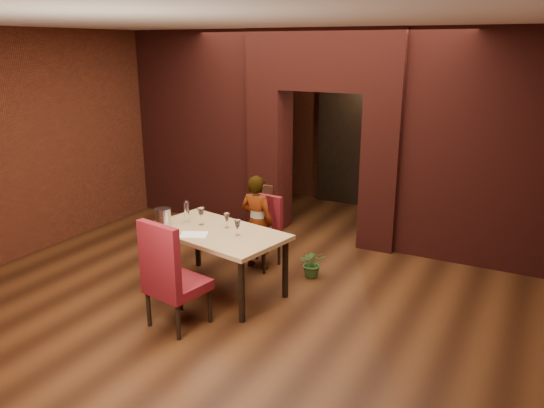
{
  "coord_description": "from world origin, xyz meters",
  "views": [
    {
      "loc": [
        3.09,
        -5.51,
        2.96
      ],
      "look_at": [
        0.15,
        0.0,
        1.08
      ],
      "focal_mm": 35.0,
      "sensor_mm": 36.0,
      "label": 1
    }
  ],
  "objects": [
    {
      "name": "pillar_right",
      "position": [
        0.95,
        2.0,
        1.15
      ],
      "size": [
        0.55,
        0.55,
        2.3
      ],
      "primitive_type": "cube",
      "color": "maroon",
      "rests_on": "ground"
    },
    {
      "name": "pillar_left",
      "position": [
        -0.95,
        2.0,
        1.15
      ],
      "size": [
        0.55,
        0.55,
        2.3
      ],
      "primitive_type": "cube",
      "color": "maroon",
      "rests_on": "ground"
    },
    {
      "name": "lintel",
      "position": [
        0.0,
        2.0,
        2.75
      ],
      "size": [
        2.45,
        0.55,
        0.9
      ],
      "primitive_type": "cube",
      "color": "maroon",
      "rests_on": "ground"
    },
    {
      "name": "vent_panel",
      "position": [
        -0.95,
        1.71,
        0.55
      ],
      "size": [
        0.4,
        0.03,
        0.5
      ],
      "primitive_type": "cube",
      "color": "brown",
      "rests_on": "ground"
    },
    {
      "name": "wine_bucket",
      "position": [
        -1.01,
        -0.67,
        0.91
      ],
      "size": [
        0.19,
        0.19,
        0.24
      ],
      "primitive_type": "cylinder",
      "color": "silver",
      "rests_on": "dining_table"
    },
    {
      "name": "water_bottle",
      "position": [
        -0.87,
        -0.38,
        0.94
      ],
      "size": [
        0.07,
        0.07,
        0.28
      ],
      "primitive_type": "cylinder",
      "color": "white",
      "rests_on": "dining_table"
    },
    {
      "name": "wine_glass_b",
      "position": [
        -0.3,
        -0.33,
        0.89
      ],
      "size": [
        0.08,
        0.08,
        0.19
      ],
      "primitive_type": null,
      "color": "white",
      "rests_on": "dining_table"
    },
    {
      "name": "rear_door",
      "position": [
        -0.4,
        3.94,
        1.05
      ],
      "size": [
        0.9,
        0.08,
        2.1
      ],
      "primitive_type": "cube",
      "color": "black",
      "rests_on": "ground"
    },
    {
      "name": "dining_table",
      "position": [
        -0.36,
        -0.48,
        0.4
      ],
      "size": [
        1.85,
        1.26,
        0.8
      ],
      "primitive_type": "cube",
      "rotation": [
        0.0,
        0.0,
        -0.19
      ],
      "color": "tan",
      "rests_on": "ground"
    },
    {
      "name": "chair_near",
      "position": [
        -0.27,
        -1.37,
        0.61
      ],
      "size": [
        0.64,
        0.64,
        1.23
      ],
      "primitive_type": "cube",
      "rotation": [
        0.0,
        0.0,
        2.97
      ],
      "color": "maroon",
      "rests_on": "ground"
    },
    {
      "name": "chair_far",
      "position": [
        -0.27,
        0.44,
        0.49
      ],
      "size": [
        0.48,
        0.48,
        0.98
      ],
      "primitive_type": "cube",
      "rotation": [
        0.0,
        0.0,
        -0.08
      ],
      "color": "maroon",
      "rests_on": "ground"
    },
    {
      "name": "person_seated",
      "position": [
        -0.29,
        0.4,
        0.65
      ],
      "size": [
        0.48,
        0.32,
        1.31
      ],
      "primitive_type": "imported",
      "rotation": [
        0.0,
        0.0,
        3.12
      ],
      "color": "silver",
      "rests_on": "ground"
    },
    {
      "name": "wall_left",
      "position": [
        -3.5,
        0.0,
        1.6
      ],
      "size": [
        0.04,
        8.0,
        3.2
      ],
      "primitive_type": "cube",
      "color": "maroon",
      "rests_on": "ground"
    },
    {
      "name": "wine_glass_c",
      "position": [
        -0.04,
        -0.5,
        0.89
      ],
      "size": [
        0.08,
        0.08,
        0.19
      ],
      "primitive_type": null,
      "color": "silver",
      "rests_on": "dining_table"
    },
    {
      "name": "floor",
      "position": [
        0.0,
        0.0,
        0.0
      ],
      "size": [
        8.0,
        8.0,
        0.0
      ],
      "primitive_type": "plane",
      "color": "#422310",
      "rests_on": "ground"
    },
    {
      "name": "tasting_sheet",
      "position": [
        -0.51,
        -0.73,
        0.8
      ],
      "size": [
        0.38,
        0.34,
        0.0
      ],
      "primitive_type": "cube",
      "rotation": [
        0.0,
        0.0,
        0.45
      ],
      "color": "white",
      "rests_on": "dining_table"
    },
    {
      "name": "potted_plant",
      "position": [
        0.52,
        0.45,
        0.19
      ],
      "size": [
        0.45,
        0.43,
        0.39
      ],
      "primitive_type": "imported",
      "rotation": [
        0.0,
        0.0,
        0.48
      ],
      "color": "#335E27",
      "rests_on": "ground"
    },
    {
      "name": "wall_back",
      "position": [
        0.0,
        4.0,
        1.6
      ],
      "size": [
        7.0,
        0.04,
        3.2
      ],
      "primitive_type": "cube",
      "color": "maroon",
      "rests_on": "ground"
    },
    {
      "name": "ceiling",
      "position": [
        0.0,
        0.0,
        3.2
      ],
      "size": [
        7.0,
        8.0,
        0.04
      ],
      "primitive_type": "cube",
      "color": "silver",
      "rests_on": "ground"
    },
    {
      "name": "wine_glass_a",
      "position": [
        -0.64,
        -0.39,
        0.91
      ],
      "size": [
        0.09,
        0.09,
        0.22
      ],
      "primitive_type": null,
      "color": "white",
      "rests_on": "dining_table"
    },
    {
      "name": "wing_wall_left",
      "position": [
        -2.36,
        2.0,
        1.6
      ],
      "size": [
        2.28,
        0.35,
        3.2
      ],
      "primitive_type": "cube",
      "color": "maroon",
      "rests_on": "ground"
    },
    {
      "name": "wing_wall_right",
      "position": [
        2.36,
        2.0,
        1.6
      ],
      "size": [
        2.28,
        0.35,
        3.2
      ],
      "primitive_type": "cube",
      "color": "maroon",
      "rests_on": "ground"
    },
    {
      "name": "rear_door_frame",
      "position": [
        -0.4,
        3.9,
        1.05
      ],
      "size": [
        1.02,
        0.04,
        2.22
      ],
      "primitive_type": "cube",
      "color": "black",
      "rests_on": "ground"
    }
  ]
}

